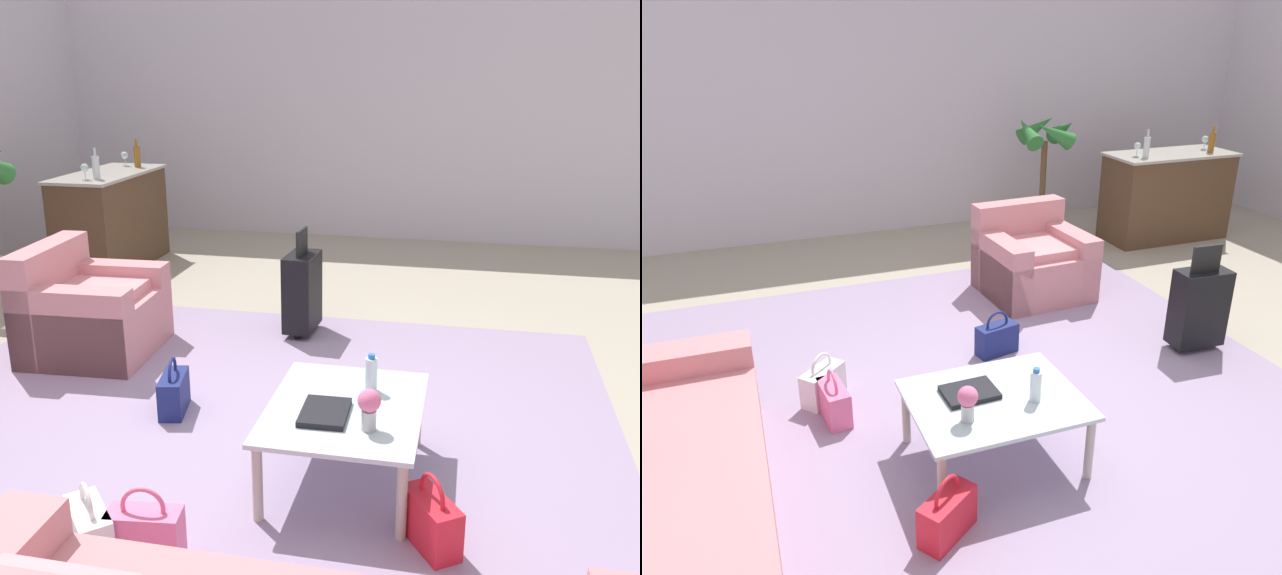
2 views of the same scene
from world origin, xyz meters
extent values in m
plane|color=#A89E89|center=(0.00, 0.00, 0.00)|extent=(12.00, 12.00, 0.00)
cube|color=silver|center=(0.00, 4.06, 1.55)|extent=(10.24, 0.12, 3.10)
cube|color=#9984A3|center=(-0.60, 0.20, 0.00)|extent=(5.20, 4.40, 0.01)
cube|color=#C67F84|center=(-2.10, -0.60, 0.23)|extent=(0.92, 2.21, 0.45)
cube|color=#C67F84|center=(-2.10, 0.39, 0.30)|extent=(0.92, 0.24, 0.59)
cube|color=#C67F84|center=(0.90, 1.60, 0.22)|extent=(0.94, 0.90, 0.44)
cube|color=#C67F84|center=(0.88, 1.93, 0.41)|extent=(0.90, 0.25, 0.81)
cube|color=#C67F84|center=(1.25, 1.62, 0.30)|extent=(0.24, 0.87, 0.60)
cube|color=#C67F84|center=(0.55, 1.58, 0.30)|extent=(0.24, 0.87, 0.60)
cube|color=pink|center=(0.90, 1.55, 0.48)|extent=(0.68, 0.63, 0.08)
cube|color=silver|center=(-0.40, -0.50, 0.41)|extent=(0.96, 0.77, 0.02)
cylinder|color=#ADA899|center=(-0.83, -0.17, 0.20)|extent=(0.05, 0.05, 0.40)
cylinder|color=#ADA899|center=(0.03, -0.17, 0.20)|extent=(0.05, 0.05, 0.40)
cylinder|color=#ADA899|center=(-0.83, -0.83, 0.20)|extent=(0.05, 0.05, 0.40)
cylinder|color=#ADA899|center=(0.03, -0.83, 0.20)|extent=(0.05, 0.05, 0.40)
cylinder|color=silver|center=(-0.20, -0.60, 0.51)|extent=(0.06, 0.06, 0.18)
cylinder|color=#2D6BBC|center=(-0.20, -0.60, 0.61)|extent=(0.04, 0.04, 0.02)
cube|color=black|center=(-0.52, -0.42, 0.44)|extent=(0.31, 0.23, 0.03)
cylinder|color=#B2B7BC|center=(-0.62, -0.65, 0.47)|extent=(0.07, 0.07, 0.10)
sphere|color=#DB6693|center=(-0.62, -0.65, 0.57)|extent=(0.11, 0.11, 0.11)
cube|color=#513823|center=(3.10, 2.60, 0.50)|extent=(1.41, 0.62, 1.00)
cube|color=#ADA899|center=(3.10, 2.60, 0.98)|extent=(1.45, 0.66, 0.03)
cylinder|color=silver|center=(2.61, 2.56, 1.00)|extent=(0.07, 0.07, 0.01)
cylinder|color=silver|center=(2.61, 2.56, 1.04)|extent=(0.01, 0.01, 0.08)
sphere|color=silver|center=(2.61, 2.56, 1.11)|extent=(0.08, 0.08, 0.08)
cylinder|color=silver|center=(3.59, 2.65, 1.00)|extent=(0.07, 0.07, 0.01)
cylinder|color=silver|center=(3.59, 2.65, 1.04)|extent=(0.01, 0.01, 0.08)
sphere|color=silver|center=(3.59, 2.65, 1.11)|extent=(0.08, 0.08, 0.08)
cylinder|color=silver|center=(2.66, 2.48, 1.11)|extent=(0.07, 0.07, 0.22)
cylinder|color=silver|center=(2.66, 2.48, 1.26)|extent=(0.03, 0.03, 0.08)
cylinder|color=brown|center=(3.54, 2.48, 1.11)|extent=(0.07, 0.07, 0.22)
cylinder|color=brown|center=(3.54, 2.48, 1.26)|extent=(0.03, 0.03, 0.08)
cube|color=black|center=(1.60, 0.20, 0.35)|extent=(0.41, 0.24, 0.60)
cube|color=black|center=(1.60, 0.20, 0.75)|extent=(0.24, 0.04, 0.20)
cylinder|color=black|center=(1.46, 0.21, 0.03)|extent=(0.02, 0.05, 0.05)
cylinder|color=black|center=(1.74, 0.19, 0.03)|extent=(0.02, 0.05, 0.05)
cube|color=pink|center=(-1.19, 0.23, 0.12)|extent=(0.18, 0.33, 0.24)
torus|color=pink|center=(-1.19, 0.23, 0.26)|extent=(0.04, 0.20, 0.20)
cube|color=red|center=(-0.85, -0.97, 0.12)|extent=(0.34, 0.30, 0.24)
torus|color=red|center=(-0.85, -0.97, 0.26)|extent=(0.17, 0.13, 0.20)
cube|color=white|center=(-1.23, 0.47, 0.12)|extent=(0.33, 0.32, 0.24)
torus|color=white|center=(-1.23, 0.47, 0.26)|extent=(0.16, 0.15, 0.20)
cube|color=navy|center=(0.12, 0.66, 0.12)|extent=(0.34, 0.20, 0.24)
torus|color=navy|center=(0.12, 0.66, 0.26)|extent=(0.20, 0.06, 0.20)
cylinder|color=#BCB299|center=(1.80, 3.20, 0.19)|extent=(0.38, 0.38, 0.39)
cylinder|color=brown|center=(1.80, 3.20, 0.75)|extent=(0.07, 0.07, 0.72)
cone|color=#2D7533|center=(2.02, 3.20, 1.23)|extent=(0.20, 0.49, 0.38)
cone|color=#2D7533|center=(1.80, 3.42, 1.23)|extent=(0.49, 0.20, 0.38)
cone|color=#2D7533|center=(1.58, 3.20, 1.23)|extent=(0.20, 0.49, 0.38)
cone|color=#2D7533|center=(1.80, 2.98, 1.23)|extent=(0.49, 0.20, 0.38)
camera|label=1|loc=(-3.57, -1.05, 2.04)|focal=40.00mm
camera|label=2|loc=(-1.61, -3.21, 2.35)|focal=35.00mm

